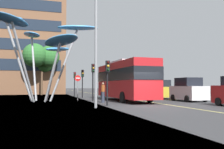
% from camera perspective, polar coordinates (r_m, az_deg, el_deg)
% --- Properties ---
extents(ground, '(120.00, 240.00, 0.10)m').
position_cam_1_polar(ground, '(17.66, 7.23, -7.48)').
color(ground, '#38383A').
extents(red_bus, '(2.94, 10.74, 3.87)m').
position_cam_1_polar(red_bus, '(24.02, 2.90, -1.03)').
color(red_bus, red).
rests_on(red_bus, ground).
extents(leaf_sculpture, '(10.13, 10.30, 8.03)m').
position_cam_1_polar(leaf_sculpture, '(24.19, -15.21, 8.32)').
color(leaf_sculpture, '#9EA0A5').
rests_on(leaf_sculpture, ground).
extents(traffic_light_kerb_near, '(0.28, 0.42, 3.28)m').
position_cam_1_polar(traffic_light_kerb_near, '(18.04, -1.03, 0.35)').
color(traffic_light_kerb_near, black).
rests_on(traffic_light_kerb_near, ground).
extents(traffic_light_kerb_far, '(0.28, 0.42, 3.51)m').
position_cam_1_polar(traffic_light_kerb_far, '(23.33, -4.38, 0.08)').
color(traffic_light_kerb_far, black).
rests_on(traffic_light_kerb_far, ground).
extents(traffic_light_island_mid, '(0.28, 0.42, 3.29)m').
position_cam_1_polar(traffic_light_island_mid, '(28.84, -6.79, -0.72)').
color(traffic_light_island_mid, black).
rests_on(traffic_light_island_mid, ground).
extents(traffic_light_opposite, '(0.28, 0.42, 3.24)m').
position_cam_1_polar(traffic_light_opposite, '(32.72, -8.58, -0.99)').
color(traffic_light_opposite, black).
rests_on(traffic_light_opposite, ground).
extents(car_parked_mid, '(2.04, 3.87, 2.21)m').
position_cam_1_polar(car_parked_mid, '(24.39, 17.14, -3.49)').
color(car_parked_mid, silver).
rests_on(car_parked_mid, ground).
extents(car_parked_far, '(1.95, 4.49, 2.11)m').
position_cam_1_polar(car_parked_far, '(29.34, 10.90, -3.47)').
color(car_parked_far, gold).
rests_on(car_parked_far, ground).
extents(car_side_street, '(1.97, 4.19, 2.22)m').
position_cam_1_polar(car_side_street, '(34.41, 6.98, -3.29)').
color(car_side_street, gold).
rests_on(car_side_street, ground).
extents(car_far_side, '(1.94, 4.27, 2.21)m').
position_cam_1_polar(car_far_side, '(41.18, 3.21, -3.17)').
color(car_far_side, gold).
rests_on(car_far_side, ground).
extents(street_lamp, '(1.50, 0.44, 8.27)m').
position_cam_1_polar(street_lamp, '(16.88, -2.69, 10.20)').
color(street_lamp, gray).
rests_on(street_lamp, ground).
extents(tree_pavement_near, '(5.70, 5.26, 8.01)m').
position_cam_1_polar(tree_pavement_near, '(40.78, -16.07, 3.82)').
color(tree_pavement_near, brown).
rests_on(tree_pavement_near, ground).
extents(pedestrian, '(0.34, 0.34, 1.74)m').
position_cam_1_polar(pedestrian, '(21.50, -2.08, -4.15)').
color(pedestrian, '#2D3342').
rests_on(pedestrian, ground).
extents(no_entry_sign, '(0.60, 0.12, 2.51)m').
position_cam_1_polar(no_entry_sign, '(25.00, -7.90, -2.07)').
color(no_entry_sign, gray).
rests_on(no_entry_sign, ground).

